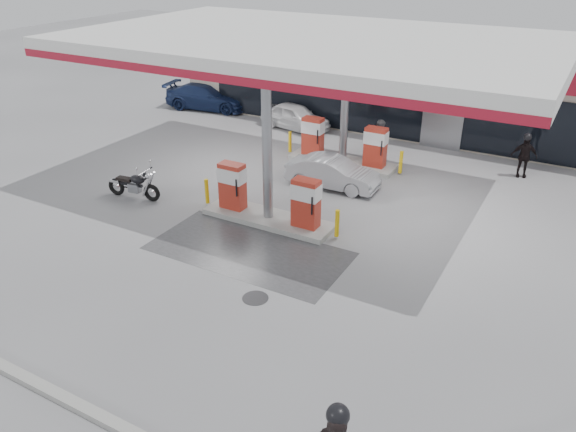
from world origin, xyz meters
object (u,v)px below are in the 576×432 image
at_px(sedan_white, 295,117).
at_px(hatchback_silver, 333,173).
at_px(attendant, 381,141).
at_px(parked_car_left, 208,97).
at_px(biker_walking, 524,156).
at_px(pump_island_far, 343,148).
at_px(parked_motorcycle, 134,186).
at_px(pump_island_near, 268,202).
at_px(parked_car_right, 486,127).

xyz_separation_m(sedan_white, hatchback_silver, (4.64, -5.60, -0.04)).
height_order(attendant, parked_car_left, attendant).
bearing_deg(biker_walking, pump_island_far, -176.08).
xyz_separation_m(pump_island_far, hatchback_silver, (0.65, -2.40, -0.13)).
xyz_separation_m(parked_motorcycle, biker_walking, (11.85, 8.99, 0.34)).
xyz_separation_m(pump_island_near, parked_car_left, (-9.84, 10.00, -0.03)).
relative_size(sedan_white, parked_car_left, 0.77).
height_order(pump_island_near, attendant, attendant).
relative_size(sedan_white, attendant, 2.01).
relative_size(pump_island_far, attendant, 2.84).
distance_m(parked_motorcycle, sedan_white, 10.06).
relative_size(pump_island_near, parked_car_right, 1.12).
relative_size(parked_motorcycle, attendant, 1.19).
relative_size(pump_island_far, parked_car_right, 1.12).
bearing_deg(attendant, biker_walking, -56.83).
bearing_deg(pump_island_far, pump_island_near, -90.00).
relative_size(parked_motorcycle, sedan_white, 0.60).
bearing_deg(sedan_white, attendant, -102.01).
bearing_deg(hatchback_silver, attendant, -12.18).
distance_m(sedan_white, parked_car_left, 5.90).
height_order(hatchback_silver, biker_walking, biker_walking).
bearing_deg(pump_island_far, parked_car_left, 157.87).
bearing_deg(attendant, pump_island_near, -169.33).
height_order(pump_island_far, parked_motorcycle, pump_island_far).
distance_m(pump_island_far, attendant, 1.61).
xyz_separation_m(pump_island_near, pump_island_far, (0.00, 6.00, 0.00)).
bearing_deg(parked_car_right, attendant, 122.66).
xyz_separation_m(hatchback_silver, parked_car_left, (-10.49, 6.40, 0.10)).
distance_m(parked_car_left, parked_car_right, 14.47).
bearing_deg(parked_motorcycle, hatchback_silver, 28.89).
bearing_deg(attendant, hatchback_silver, -169.13).
distance_m(pump_island_far, biker_walking, 7.06).
bearing_deg(pump_island_near, parked_motorcycle, -171.28).
bearing_deg(pump_island_far, parked_motorcycle, -127.14).
xyz_separation_m(pump_island_near, parked_car_right, (4.50, 12.00, -0.07)).
bearing_deg(hatchback_silver, pump_island_near, 167.44).
distance_m(hatchback_silver, parked_car_right, 9.24).
relative_size(pump_island_near, parked_motorcycle, 2.38).
bearing_deg(pump_island_near, parked_car_left, 134.53).
distance_m(parked_motorcycle, parked_car_right, 16.02).
bearing_deg(hatchback_silver, biker_walking, -55.05).
relative_size(pump_island_near, sedan_white, 1.41).
height_order(sedan_white, attendant, attendant).
height_order(parked_motorcycle, parked_car_left, parked_car_left).
height_order(pump_island_far, biker_walking, pump_island_far).
distance_m(pump_island_near, pump_island_far, 6.00).
xyz_separation_m(parked_car_left, parked_car_right, (14.34, 2.00, -0.04)).
relative_size(parked_motorcycle, hatchback_silver, 0.61).
height_order(sedan_white, biker_walking, biker_walking).
height_order(pump_island_near, pump_island_far, same).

